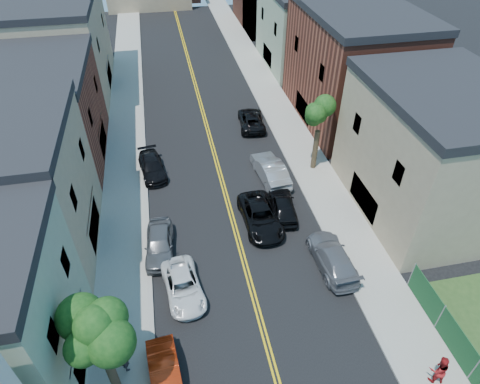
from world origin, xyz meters
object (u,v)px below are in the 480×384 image
silver_car_right (270,170)px  pedestrian_left (124,357)px  red_sedan (166,377)px  grey_car_right (332,257)px  dark_car_right_far (251,120)px  black_car_right (283,205)px  pedestrian_right (439,370)px  black_suv_lane (261,216)px  black_car_left (152,167)px  white_pickup (183,286)px  grey_car_left (159,244)px

silver_car_right → pedestrian_left: pedestrian_left is taller
red_sedan → grey_car_right: 12.39m
grey_car_right → dark_car_right_far: (-1.18, 18.39, -0.05)m
red_sedan → black_car_right: black_car_right is taller
pedestrian_left → pedestrian_right: 15.67m
red_sedan → black_car_right: (9.30, 11.22, 0.05)m
black_suv_lane → silver_car_right: bearing=66.3°
red_sedan → black_car_left: bearing=84.2°
red_sedan → dark_car_right_far: bearing=62.1°
red_sedan → black_suv_lane: black_suv_lane is taller
black_car_left → pedestrian_right: 24.58m
red_sedan → black_car_right: bearing=44.6°
white_pickup → black_car_right: size_ratio=1.05×
silver_car_right → grey_car_left: bearing=28.8°
silver_car_right → black_suv_lane: (-2.07, -5.13, -0.12)m
grey_car_left → black_car_right: bearing=17.2°
grey_car_right → black_suv_lane: size_ratio=0.97×
grey_car_right → black_suv_lane: grey_car_right is taller
black_car_right → red_sedan: bearing=57.5°
grey_car_left → grey_car_right: (10.84, -3.39, -0.03)m
red_sedan → black_suv_lane: (7.38, 10.36, 0.05)m
black_suv_lane → black_car_right: bearing=22.3°
red_sedan → grey_car_left: (0.16, 9.09, 0.09)m
grey_car_left → dark_car_right_far: bearing=61.2°
red_sedan → pedestrian_right: bearing=-16.7°
red_sedan → silver_car_right: size_ratio=0.80×
red_sedan → silver_car_right: 18.15m
white_pickup → silver_car_right: silver_car_right is taller
black_car_right → grey_car_right: bearing=114.3°
white_pickup → grey_car_right: (9.62, 0.30, 0.11)m
red_sedan → silver_car_right: (9.45, 15.50, 0.17)m
pedestrian_left → black_suv_lane: bearing=-57.5°
black_car_left → pedestrian_left: (-1.96, -16.94, 0.43)m
black_car_right → pedestrian_right: pedestrian_right is taller
silver_car_right → pedestrian_right: size_ratio=2.68×
red_sedan → pedestrian_left: 2.34m
red_sedan → white_pickup: red_sedan is taller
red_sedan → grey_car_left: grey_car_left is taller
black_car_left → grey_car_right: (11.00, -12.43, 0.07)m
black_car_right → pedestrian_right: bearing=113.1°
red_sedan → grey_car_right: bearing=21.6°
red_sedan → black_car_left: 18.13m
white_pickup → pedestrian_right: 14.31m
grey_car_right → dark_car_right_far: bearing=-87.8°
pedestrian_left → pedestrian_right: (15.22, -3.76, 0.02)m
red_sedan → dark_car_right_far: (9.82, 24.09, 0.01)m
grey_car_right → grey_car_left: bearing=-18.8°
grey_car_left → silver_car_right: (9.29, 6.41, 0.08)m
silver_car_right → black_suv_lane: bearing=62.3°
grey_car_left → dark_car_right_far: (9.66, 15.01, -0.08)m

